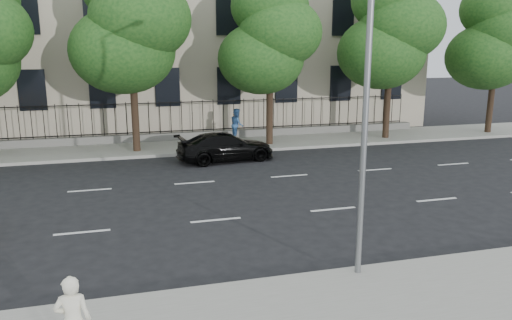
% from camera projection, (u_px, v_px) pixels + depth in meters
% --- Properties ---
extents(ground, '(120.00, 120.00, 0.00)m').
position_uv_depth(ground, '(233.00, 251.00, 13.36)').
color(ground, black).
rests_on(ground, ground).
extents(far_sidewalk, '(60.00, 4.00, 0.15)m').
position_uv_depth(far_sidewalk, '(175.00, 147.00, 26.50)').
color(far_sidewalk, gray).
rests_on(far_sidewalk, ground).
extents(lane_markings, '(49.60, 4.62, 0.01)m').
position_uv_depth(lane_markings, '(204.00, 199.00, 17.82)').
color(lane_markings, silver).
rests_on(lane_markings, ground).
extents(iron_fence, '(30.00, 0.50, 2.20)m').
position_uv_depth(iron_fence, '(171.00, 131.00, 27.96)').
color(iron_fence, slate).
rests_on(iron_fence, far_sidewalk).
extents(street_light, '(0.25, 3.32, 8.05)m').
position_uv_depth(street_light, '(357.00, 56.00, 11.17)').
color(street_light, slate).
rests_on(street_light, near_sidewalk).
extents(tree_c, '(5.89, 5.50, 9.80)m').
position_uv_depth(tree_c, '(131.00, 23.00, 23.95)').
color(tree_c, '#382619').
rests_on(tree_c, far_sidewalk).
extents(tree_d, '(5.34, 4.94, 8.84)m').
position_uv_depth(tree_d, '(270.00, 36.00, 25.88)').
color(tree_d, '#382619').
rests_on(tree_d, far_sidewalk).
extents(tree_e, '(5.71, 5.31, 9.46)m').
position_uv_depth(tree_e, '(391.00, 30.00, 27.60)').
color(tree_e, '#382619').
rests_on(tree_e, far_sidewalk).
extents(tree_f, '(5.52, 5.12, 9.01)m').
position_uv_depth(tree_f, '(496.00, 36.00, 29.47)').
color(tree_f, '#382619').
rests_on(tree_f, far_sidewalk).
extents(black_sedan, '(4.81, 2.41, 1.34)m').
position_uv_depth(black_sedan, '(226.00, 147.00, 23.56)').
color(black_sedan, black).
rests_on(black_sedan, ground).
extents(pedestrian_far, '(0.75, 0.92, 1.79)m').
position_uv_depth(pedestrian_far, '(237.00, 124.00, 27.77)').
color(pedestrian_far, '#315A91').
rests_on(pedestrian_far, far_sidewalk).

